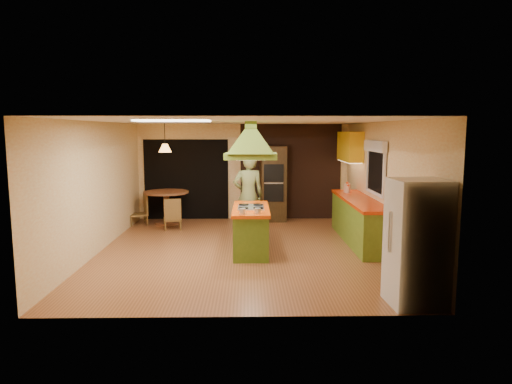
{
  "coord_description": "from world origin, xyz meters",
  "views": [
    {
      "loc": [
        0.13,
        -8.73,
        2.33
      ],
      "look_at": [
        0.28,
        -0.01,
        1.15
      ],
      "focal_mm": 32.0,
      "sensor_mm": 36.0,
      "label": 1
    }
  ],
  "objects_px": {
    "kitchen_island": "(251,229)",
    "dining_table": "(166,201)",
    "wall_oven": "(273,184)",
    "canister_large": "(347,188)",
    "man": "(248,195)",
    "refrigerator": "(417,243)"
  },
  "relations": [
    {
      "from": "wall_oven",
      "to": "dining_table",
      "type": "distance_m",
      "value": 2.74
    },
    {
      "from": "canister_large",
      "to": "kitchen_island",
      "type": "bearing_deg",
      "value": -142.76
    },
    {
      "from": "dining_table",
      "to": "man",
      "type": "bearing_deg",
      "value": -35.96
    },
    {
      "from": "man",
      "to": "refrigerator",
      "type": "height_order",
      "value": "man"
    },
    {
      "from": "dining_table",
      "to": "canister_large",
      "type": "relative_size",
      "value": 5.57
    },
    {
      "from": "kitchen_island",
      "to": "dining_table",
      "type": "height_order",
      "value": "kitchen_island"
    },
    {
      "from": "kitchen_island",
      "to": "man",
      "type": "height_order",
      "value": "man"
    },
    {
      "from": "refrigerator",
      "to": "wall_oven",
      "type": "height_order",
      "value": "wall_oven"
    },
    {
      "from": "wall_oven",
      "to": "canister_large",
      "type": "relative_size",
      "value": 9.73
    },
    {
      "from": "kitchen_island",
      "to": "wall_oven",
      "type": "height_order",
      "value": "wall_oven"
    },
    {
      "from": "refrigerator",
      "to": "canister_large",
      "type": "relative_size",
      "value": 8.54
    },
    {
      "from": "refrigerator",
      "to": "wall_oven",
      "type": "relative_size",
      "value": 0.88
    },
    {
      "from": "refrigerator",
      "to": "dining_table",
      "type": "xyz_separation_m",
      "value": [
        -4.29,
        5.45,
        -0.27
      ]
    },
    {
      "from": "kitchen_island",
      "to": "dining_table",
      "type": "distance_m",
      "value": 3.42
    },
    {
      "from": "kitchen_island",
      "to": "wall_oven",
      "type": "xyz_separation_m",
      "value": [
        0.59,
        3.05,
        0.53
      ]
    },
    {
      "from": "refrigerator",
      "to": "dining_table",
      "type": "distance_m",
      "value": 6.94
    },
    {
      "from": "dining_table",
      "to": "canister_large",
      "type": "xyz_separation_m",
      "value": [
        4.32,
        -1.01,
        0.44
      ]
    },
    {
      "from": "refrigerator",
      "to": "canister_large",
      "type": "bearing_deg",
      "value": 86.18
    },
    {
      "from": "man",
      "to": "canister_large",
      "type": "bearing_deg",
      "value": -178.91
    },
    {
      "from": "man",
      "to": "dining_table",
      "type": "height_order",
      "value": "man"
    },
    {
      "from": "man",
      "to": "wall_oven",
      "type": "height_order",
      "value": "wall_oven"
    },
    {
      "from": "wall_oven",
      "to": "canister_large",
      "type": "distance_m",
      "value": 2.13
    }
  ]
}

